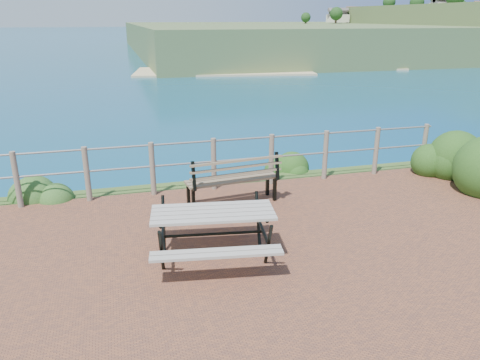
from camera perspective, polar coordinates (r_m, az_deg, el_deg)
The scene contains 9 objects.
ground at distance 6.11m, azimuth 3.71°, elevation -11.83°, with size 10.00×7.00×0.12m, color brown.
ocean at distance 204.97m, azimuth -15.55°, elevation 17.74°, with size 1200.00×1200.00×0.00m, color #125370.
safety_railing at distance 8.85m, azimuth -3.22°, elevation 2.29°, with size 9.40×0.10×1.00m.
distant_bay at distance 271.40m, azimuth 25.96°, elevation 16.46°, with size 290.00×232.36×24.00m.
picnic_table at distance 6.35m, azimuth -3.28°, elevation -6.04°, with size 1.71×1.41×0.69m.
park_bench at distance 8.12m, azimuth -0.97°, elevation 1.00°, with size 1.67×0.59×0.92m.
shrub_right_edge at distance 10.88m, azimuth 22.97°, elevation 0.85°, with size 1.14×1.14×1.63m, color #1D4214.
shrub_lip_west at distance 9.36m, azimuth -22.89°, elevation -2.01°, with size 0.82×0.82×0.59m, color #285720.
shrub_lip_east at distance 10.38m, azimuth 5.98°, elevation 1.47°, with size 0.82×0.82×0.59m, color #1D4214.
Camera 1 is at (-1.75, -4.94, 3.16)m, focal length 35.00 mm.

